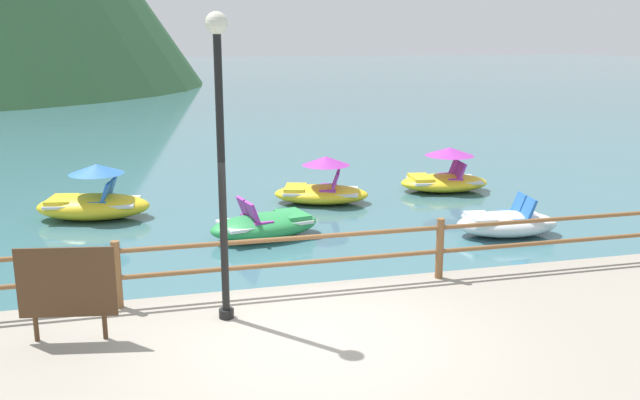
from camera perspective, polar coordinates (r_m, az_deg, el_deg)
ground_plane at (r=47.88m, az=-12.21°, el=8.33°), size 200.00×200.00×0.00m
dock_railing at (r=9.89m, az=-2.72°, el=-4.52°), size 23.92×0.12×0.95m
lamp_post at (r=8.63m, az=-8.31°, el=4.98°), size 0.28×0.28×3.94m
sign_board at (r=8.84m, az=-20.42°, el=-6.59°), size 1.17×0.25×1.19m
pedal_boat_0 at (r=16.93m, az=0.12°, el=1.01°), size 2.60×1.89×1.18m
pedal_boat_1 at (r=18.57m, az=10.37°, el=1.94°), size 2.50×1.67×1.18m
pedal_boat_3 at (r=14.08m, az=-4.60°, el=-2.08°), size 2.51×1.67×0.85m
pedal_boat_4 at (r=14.70m, az=15.32°, el=-1.87°), size 2.25×1.38×0.84m
pedal_boat_5 at (r=16.28m, az=-18.42°, el=-0.07°), size 2.71×1.73×1.26m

